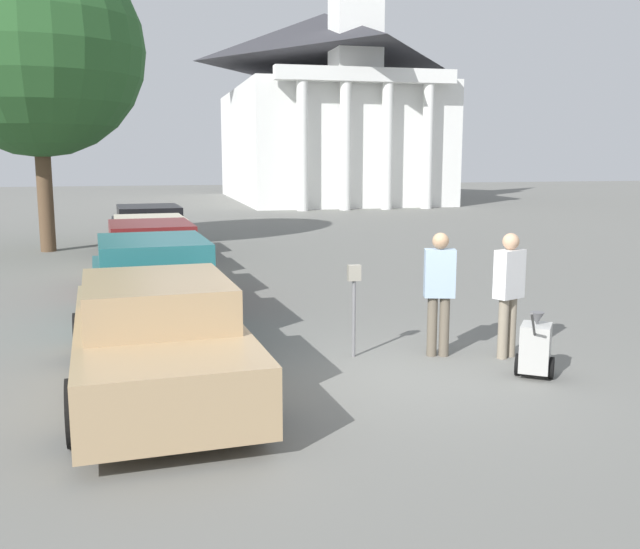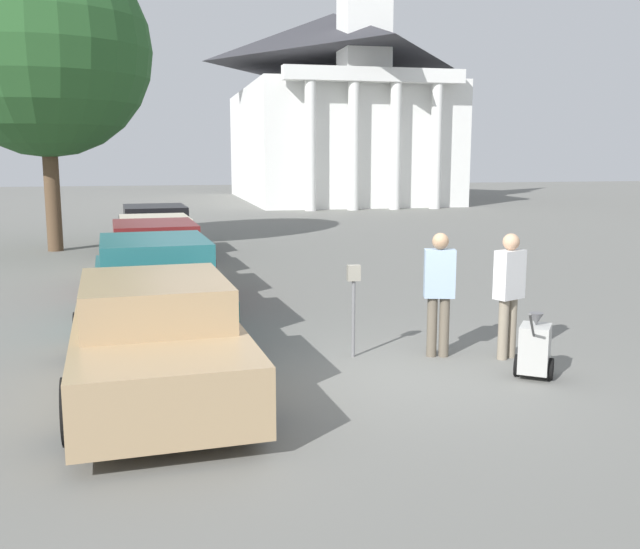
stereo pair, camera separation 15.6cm
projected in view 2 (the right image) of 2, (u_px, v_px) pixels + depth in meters
name	position (u px, v px, depth m)	size (l,w,h in m)	color
ground_plane	(397.00, 377.00, 9.08)	(120.00, 120.00, 0.00)	slate
parked_car_tan	(155.00, 337.00, 8.52)	(2.23, 5.00, 1.38)	tan
parked_car_teal	(155.00, 288.00, 11.31)	(2.22, 5.16, 1.52)	#23666B
parked_car_maroon	(155.00, 260.00, 14.29)	(2.16, 4.98, 1.48)	maroon
parked_car_cream	(155.00, 246.00, 17.06)	(2.17, 5.00, 1.36)	beige
parked_car_black	(155.00, 231.00, 20.40)	(2.30, 5.21, 1.38)	black
parking_meter	(354.00, 293.00, 9.85)	(0.18, 0.09, 1.30)	slate
person_worker	(439.00, 287.00, 9.85)	(0.46, 0.33, 1.74)	#665B4C
person_supervisor	(509.00, 288.00, 9.76)	(0.47, 0.37, 1.75)	gray
equipment_cart	(535.00, 348.00, 8.98)	(0.73, 0.91, 1.00)	#B2B2AD
church	(335.00, 105.00, 44.01)	(11.37, 17.55, 21.15)	white
shade_tree	(43.00, 50.00, 20.11)	(6.03, 6.03, 8.75)	brown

